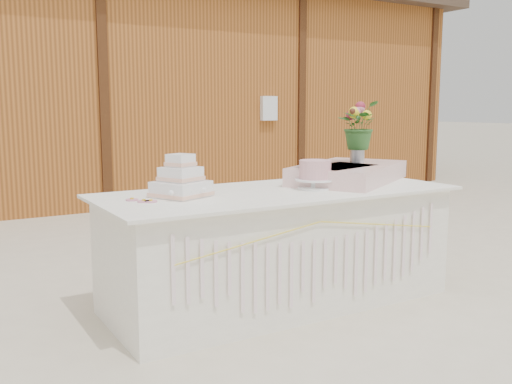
# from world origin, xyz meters

# --- Properties ---
(ground) EXTENTS (80.00, 80.00, 0.00)m
(ground) POSITION_xyz_m (0.00, 0.00, 0.00)
(ground) COLOR beige
(ground) RESTS_ON ground
(barn) EXTENTS (12.60, 4.60, 3.30)m
(barn) POSITION_xyz_m (-0.01, 5.99, 1.68)
(barn) COLOR #A05921
(barn) RESTS_ON ground
(cake_table) EXTENTS (2.40, 1.00, 0.77)m
(cake_table) POSITION_xyz_m (0.00, -0.00, 0.39)
(cake_table) COLOR silver
(cake_table) RESTS_ON ground
(wedding_cake) EXTENTS (0.39, 0.39, 0.26)m
(wedding_cake) POSITION_xyz_m (-0.67, 0.07, 0.86)
(wedding_cake) COLOR white
(wedding_cake) RESTS_ON cake_table
(pink_cake_stand) EXTENTS (0.27, 0.27, 0.20)m
(pink_cake_stand) POSITION_xyz_m (0.24, -0.07, 0.88)
(pink_cake_stand) COLOR white
(pink_cake_stand) RESTS_ON cake_table
(satin_runner) EXTENTS (1.18, 1.03, 0.13)m
(satin_runner) POSITION_xyz_m (0.69, 0.11, 0.83)
(satin_runner) COLOR beige
(satin_runner) RESTS_ON cake_table
(flower_vase) EXTENTS (0.11, 0.11, 0.15)m
(flower_vase) POSITION_xyz_m (0.83, 0.19, 0.97)
(flower_vase) COLOR #BABABF
(flower_vase) RESTS_ON satin_runner
(bouquet) EXTENTS (0.43, 0.43, 0.37)m
(bouquet) POSITION_xyz_m (0.83, 0.19, 1.23)
(bouquet) COLOR #2E6026
(bouquet) RESTS_ON flower_vase
(loose_flowers) EXTENTS (0.27, 0.39, 0.02)m
(loose_flowers) POSITION_xyz_m (-0.94, 0.03, 0.78)
(loose_flowers) COLOR #CB7C97
(loose_flowers) RESTS_ON cake_table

